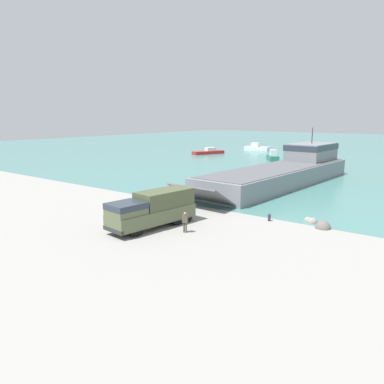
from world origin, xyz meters
The scene contains 13 objects.
ground_plane centered at (0.00, 0.00, 0.00)m, with size 240.00×240.00×0.00m, color gray.
water_surface centered at (0.00, 95.53, 0.00)m, with size 240.00×180.00×0.01m, color #477F7A.
landing_craft centered at (0.71, 24.28, 1.80)m, with size 9.11×34.12×7.43m.
military_truck centered at (0.56, -2.91, 1.58)m, with size 3.41×8.24×2.99m.
soldier_on_ramp centered at (3.65, -2.46, 0.97)m, with size 0.49×0.35×1.68m.
moored_boat_a centered at (-26.13, 67.20, 0.67)m, with size 6.90×3.39×2.02m.
moored_boat_b centered at (-12.16, 47.48, 0.76)m, with size 4.44×5.18×2.30m.
moored_boat_c centered at (-30.80, 50.86, 0.52)m, with size 4.98×8.53×1.58m.
mooring_bollard centered at (7.56, 4.69, 0.36)m, with size 0.29×0.29×0.67m.
shoreline_rock_a centered at (10.84, 6.46, 0.00)m, with size 0.93×0.93×0.93m, color gray.
shoreline_rock_b centered at (12.11, 5.35, 0.00)m, with size 1.30×1.30×1.30m, color #66605B.
shoreline_rock_c centered at (10.38, 6.67, 0.00)m, with size 0.82×0.82×0.82m, color gray.
shoreline_rock_d centered at (-5.59, 5.79, 0.00)m, with size 0.82×0.82×0.82m, color gray.
Camera 1 is at (21.44, -25.08, 9.18)m, focal length 35.00 mm.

